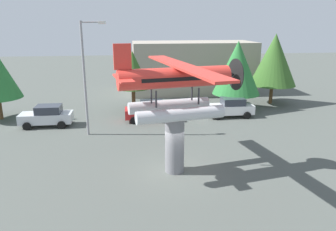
{
  "coord_description": "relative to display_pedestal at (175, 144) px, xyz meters",
  "views": [
    {
      "loc": [
        -2.53,
        -17.03,
        8.37
      ],
      "look_at": [
        0.0,
        3.0,
        2.51
      ],
      "focal_mm": 34.47,
      "sensor_mm": 36.0,
      "label": 1
    }
  ],
  "objects": [
    {
      "name": "floatplane_monument",
      "position": [
        0.13,
        0.02,
        3.35
      ],
      "size": [
        7.12,
        10.43,
        4.0
      ],
      "rotation": [
        0.0,
        0.0,
        0.18
      ],
      "color": "silver",
      "rests_on": "display_pedestal"
    },
    {
      "name": "storefront_building",
      "position": [
        5.49,
        22.0,
        1.38
      ],
      "size": [
        14.56,
        6.35,
        6.11
      ],
      "primitive_type": "cube",
      "color": "#9E9384",
      "rests_on": "ground"
    },
    {
      "name": "car_mid_red",
      "position": [
        -0.7,
        10.28,
        -0.8
      ],
      "size": [
        4.2,
        2.02,
        1.76
      ],
      "rotation": [
        0.0,
        0.0,
        3.14
      ],
      "color": "red",
      "rests_on": "ground"
    },
    {
      "name": "car_near_silver",
      "position": [
        -9.31,
        9.76,
        -0.8
      ],
      "size": [
        4.2,
        2.02,
        1.76
      ],
      "rotation": [
        0.0,
        0.0,
        3.14
      ],
      "color": "silver",
      "rests_on": "ground"
    },
    {
      "name": "car_far_white",
      "position": [
        6.74,
        10.56,
        -0.8
      ],
      "size": [
        4.2,
        2.02,
        1.76
      ],
      "rotation": [
        0.0,
        0.0,
        3.14
      ],
      "color": "white",
      "rests_on": "ground"
    },
    {
      "name": "tree_center_back",
      "position": [
        7.91,
        12.77,
        2.5
      ],
      "size": [
        4.57,
        4.57,
        6.72
      ],
      "color": "brown",
      "rests_on": "ground"
    },
    {
      "name": "display_pedestal",
      "position": [
        0.0,
        0.0,
        0.0
      ],
      "size": [
        1.1,
        1.1,
        3.35
      ],
      "primitive_type": "cylinder",
      "color": "slate",
      "rests_on": "ground"
    },
    {
      "name": "streetlight_primary",
      "position": [
        -5.51,
        7.16,
        3.21
      ],
      "size": [
        1.84,
        0.28,
        8.49
      ],
      "color": "gray",
      "rests_on": "ground"
    },
    {
      "name": "tree_east",
      "position": [
        -2.03,
        13.29,
        2.38
      ],
      "size": [
        3.17,
        3.17,
        5.84
      ],
      "color": "brown",
      "rests_on": "ground"
    },
    {
      "name": "tree_far_east",
      "position": [
        12.57,
        14.9,
        2.97
      ],
      "size": [
        4.74,
        4.74,
        7.29
      ],
      "color": "brown",
      "rests_on": "ground"
    },
    {
      "name": "ground_plane",
      "position": [
        0.0,
        0.0,
        -1.68
      ],
      "size": [
        140.0,
        140.0,
        0.0
      ],
      "primitive_type": "plane",
      "color": "#4C514C"
    }
  ]
}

